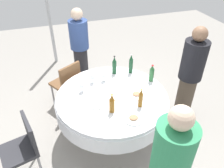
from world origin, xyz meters
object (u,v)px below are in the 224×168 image
Objects in this scene: wine_glass_near at (92,77)px; chair_outer at (24,145)px; wine_glass_west at (104,75)px; bottle_amber_mid at (141,98)px; bottle_amber_east at (112,104)px; bottle_dark_green_near at (114,65)px; plate_south at (136,95)px; person_east at (80,48)px; person_mid at (190,76)px; plate_inner at (114,94)px; wine_glass_far at (82,86)px; dining_table at (112,103)px; plate_front at (97,104)px; bottle_green_right at (152,74)px; bottle_dark_green_west at (131,64)px; plate_left at (134,118)px; chair_far at (68,82)px.

chair_outer is (-1.02, -0.70, -0.32)m from wine_glass_near.
wine_glass_near reaches higher than wine_glass_west.
bottle_amber_east is at bearing 178.10° from bottle_amber_mid.
bottle_dark_green_near is (-0.07, 0.85, 0.01)m from bottle_amber_mid.
plate_south is at bearing -79.56° from bottle_dark_green_near.
person_east reaches higher than chair_outer.
wine_glass_near is 0.09× the size of person_mid.
plate_south is 0.90m from person_mid.
wine_glass_near is at bearing 179.41° from wine_glass_west.
bottle_amber_mid reaches higher than plate_inner.
wine_glass_far is 1.25m from person_east.
bottle_dark_green_near is (0.21, 0.53, 0.29)m from dining_table.
person_east is at bearing 87.14° from plate_front.
person_mid reaches higher than bottle_green_right.
bottle_dark_green_west is 1.55× the size of plate_front.
bottle_dark_green_west is (0.56, 0.78, 0.02)m from bottle_amber_east.
plate_left is (-0.35, -0.99, -0.14)m from bottle_dark_green_west.
wine_glass_far is at bearing -108.75° from chair_far.
chair_outer is (-1.49, -0.00, -0.35)m from bottle_amber_mid.
wine_glass_near reaches higher than chair_far.
chair_far is 1.35m from chair_outer.
bottle_amber_mid is 0.18× the size of person_east.
bottle_amber_mid is at bearing -52.03° from plate_inner.
bottle_dark_green_near is at bearing 167.67° from bottle_dark_green_west.
wine_glass_far is 0.09× the size of person_mid.
plate_front is at bearing -93.79° from chair_outer.
bottle_amber_east is 1.92× the size of wine_glass_near.
plate_south is at bearing -96.82° from chair_outer.
bottle_dark_green_near is 2.24× the size of wine_glass_west.
plate_south reaches higher than dining_table.
bottle_dark_green_near is at bearing 21.19° from wine_glass_near.
chair_outer is at bearing -171.77° from plate_south.
chair_far is at bearing 124.44° from bottle_amber_mid.
plate_left is at bearing -95.23° from bottle_dark_green_near.
bottle_amber_mid is 1.83m from person_east.
wine_glass_west is 0.09× the size of person_east.
wine_glass_west is 1.42m from chair_outer.
chair_outer is (-1.67, -0.80, -0.37)m from bottle_dark_green_west.
bottle_dark_green_near is 2.13× the size of wine_glass_near.
bottle_dark_green_near is 0.27m from wine_glass_west.
bottle_amber_east is 0.59m from wine_glass_far.
wine_glass_west is at bearing 91.74° from dining_table.
person_east is 0.75m from chair_far.
person_east is (-1.38, 1.46, -0.03)m from person_mid.
bottle_amber_mid is 0.32× the size of chair_far.
bottle_green_right is 1.98× the size of wine_glass_far.
wine_glass_near is at bearing -158.81° from bottle_dark_green_near.
plate_left is 0.28× the size of chair_outer.
plate_left is 1.22m from person_mid.
bottle_amber_east is at bearing -76.57° from person_mid.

